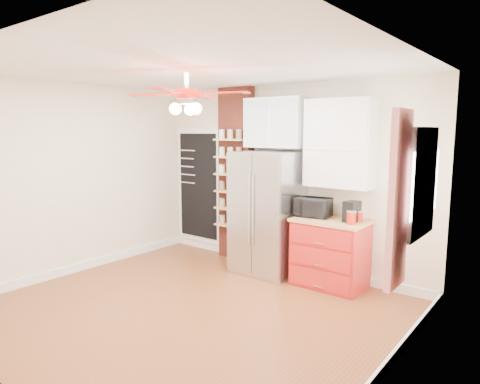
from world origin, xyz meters
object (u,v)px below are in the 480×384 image
Objects in this scene: toaster_oven at (313,207)px; coffee_maker at (352,212)px; fridge at (267,213)px; canister_left at (351,218)px; red_cabinet at (330,252)px; pantry_jar_oats at (222,169)px; ceiling_fan at (187,94)px.

toaster_oven is 1.72× the size of coffee_maker.
toaster_oven is at bearing -170.85° from coffee_maker.
canister_left is (1.30, -0.08, 0.10)m from fridge.
toaster_oven is at bearing 3.90° from fridge.
red_cabinet is at bearing -170.80° from coffee_maker.
canister_left is 2.35m from pantry_jar_oats.
coffee_maker is at bearing 111.93° from canister_left.
coffee_maker is at bearing 0.56° from red_cabinet.
ceiling_fan is at bearing -88.24° from fridge.
ceiling_fan reaches higher than red_cabinet.
toaster_oven is 0.61m from canister_left.
canister_left is 1.21× the size of pantry_jar_oats.
ceiling_fan is 3.07× the size of toaster_oven.
red_cabinet is 6.20× the size of canister_left.
red_cabinet is 2.06× the size of toaster_oven.
pantry_jar_oats is at bearing 170.58° from fridge.
fridge reaches higher than canister_left.
fridge is at bearing 176.29° from canister_left.
red_cabinet is 0.64m from coffee_maker.
ceiling_fan is 2.28m from toaster_oven.
toaster_oven is at bearing 167.53° from canister_left.
coffee_maker is at bearing 2.42° from fridge.
red_cabinet is 3.56× the size of coffee_maker.
pantry_jar_oats is at bearing 167.28° from toaster_oven.
ceiling_fan reaches higher than coffee_maker.
red_cabinet is 2.20m from pantry_jar_oats.
canister_left is at bearing -21.26° from toaster_oven.
coffee_maker is 2.10× the size of pantry_jar_oats.
ceiling_fan reaches higher than toaster_oven.
coffee_maker is at bearing -2.85° from pantry_jar_oats.
coffee_maker reaches higher than toaster_oven.
fridge is 13.93× the size of pantry_jar_oats.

